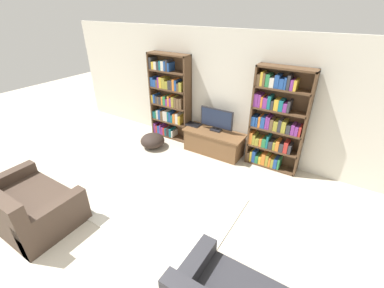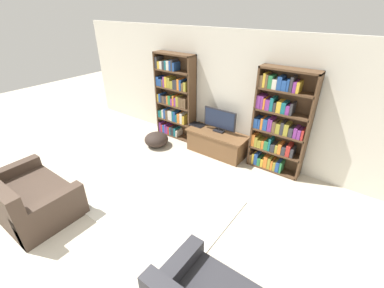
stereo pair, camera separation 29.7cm
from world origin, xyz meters
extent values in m
plane|color=beige|center=(0.00, 0.00, 0.00)|extent=(18.00, 18.00, 0.00)
cube|color=silver|center=(0.00, 4.23, 1.30)|extent=(8.80, 0.06, 2.60)
cube|color=#513823|center=(-1.87, 4.03, 1.02)|extent=(0.04, 0.30, 2.05)
cube|color=#513823|center=(-0.87, 4.03, 1.02)|extent=(0.04, 0.30, 2.05)
cube|color=#513823|center=(-1.37, 4.16, 1.02)|extent=(1.04, 0.04, 2.05)
cube|color=#513823|center=(-1.37, 4.03, 2.03)|extent=(1.04, 0.30, 0.04)
cube|color=#513823|center=(-1.37, 4.03, 0.02)|extent=(1.00, 0.30, 0.04)
cube|color=#7F338C|center=(-1.82, 4.02, 0.17)|extent=(0.06, 0.24, 0.26)
cube|color=#B72D28|center=(-1.77, 4.02, 0.14)|extent=(0.05, 0.24, 0.21)
cube|color=#234C99|center=(-1.70, 4.02, 0.14)|extent=(0.07, 0.24, 0.21)
cube|color=#7F338C|center=(-1.64, 4.02, 0.16)|extent=(0.04, 0.24, 0.25)
cube|color=#7F338C|center=(-1.59, 4.02, 0.14)|extent=(0.05, 0.24, 0.21)
cube|color=#B72D28|center=(-1.53, 4.02, 0.14)|extent=(0.06, 0.24, 0.20)
cube|color=#196B75|center=(-1.48, 4.02, 0.14)|extent=(0.04, 0.24, 0.20)
cube|color=#333338|center=(-1.43, 4.02, 0.15)|extent=(0.05, 0.24, 0.22)
cube|color=#333338|center=(-1.38, 4.02, 0.14)|extent=(0.04, 0.24, 0.21)
cube|color=#196B75|center=(-1.33, 4.02, 0.14)|extent=(0.06, 0.24, 0.21)
cube|color=silver|center=(-1.27, 4.02, 0.12)|extent=(0.04, 0.24, 0.17)
cube|color=#513823|center=(-1.37, 4.03, 0.43)|extent=(1.00, 0.30, 0.04)
cube|color=#196B75|center=(-1.82, 4.02, 0.53)|extent=(0.07, 0.24, 0.18)
cube|color=#2D7F47|center=(-1.76, 4.02, 0.54)|extent=(0.04, 0.24, 0.18)
cube|color=silver|center=(-1.71, 4.02, 0.56)|extent=(0.05, 0.24, 0.22)
cube|color=#234C99|center=(-1.64, 4.02, 0.57)|extent=(0.06, 0.24, 0.25)
cube|color=brown|center=(-1.57, 4.02, 0.56)|extent=(0.07, 0.24, 0.23)
cube|color=silver|center=(-1.50, 4.02, 0.57)|extent=(0.05, 0.24, 0.24)
cube|color=silver|center=(-1.44, 4.02, 0.57)|extent=(0.07, 0.24, 0.25)
cube|color=#196B75|center=(-1.38, 4.02, 0.57)|extent=(0.04, 0.24, 0.25)
cube|color=#234C99|center=(-1.32, 4.02, 0.57)|extent=(0.05, 0.24, 0.25)
cube|color=#196B75|center=(-1.27, 4.02, 0.54)|extent=(0.05, 0.24, 0.19)
cube|color=orange|center=(-1.20, 4.02, 0.56)|extent=(0.07, 0.24, 0.23)
cube|color=silver|center=(-1.12, 4.02, 0.58)|extent=(0.07, 0.24, 0.26)
cube|color=gold|center=(-1.04, 4.02, 0.55)|extent=(0.06, 0.24, 0.21)
cube|color=#513823|center=(-1.37, 4.03, 0.84)|extent=(1.00, 0.30, 0.04)
cube|color=gold|center=(-1.83, 4.02, 0.95)|extent=(0.05, 0.24, 0.19)
cube|color=#234C99|center=(-1.77, 4.02, 0.96)|extent=(0.05, 0.24, 0.21)
cube|color=#333338|center=(-1.71, 4.02, 0.94)|extent=(0.06, 0.24, 0.18)
cube|color=brown|center=(-1.66, 4.02, 0.94)|extent=(0.04, 0.24, 0.17)
cube|color=#333338|center=(-1.59, 4.02, 0.94)|extent=(0.07, 0.24, 0.17)
cube|color=orange|center=(-1.53, 4.02, 0.96)|extent=(0.04, 0.24, 0.20)
cube|color=#2D7F47|center=(-1.47, 4.02, 0.96)|extent=(0.07, 0.24, 0.21)
cube|color=#7F338C|center=(-1.40, 4.02, 0.94)|extent=(0.05, 0.24, 0.16)
cube|color=orange|center=(-1.34, 4.02, 0.98)|extent=(0.05, 0.24, 0.24)
cube|color=#7F338C|center=(-1.29, 4.02, 0.96)|extent=(0.05, 0.24, 0.20)
cube|color=#9E9333|center=(-1.22, 4.02, 0.98)|extent=(0.07, 0.24, 0.24)
cube|color=brown|center=(-1.15, 4.02, 0.98)|extent=(0.05, 0.24, 0.24)
cube|color=brown|center=(-1.08, 4.02, 0.97)|extent=(0.08, 0.24, 0.23)
cube|color=brown|center=(-1.00, 4.02, 0.98)|extent=(0.06, 0.24, 0.24)
cube|color=#513823|center=(-1.37, 4.03, 1.25)|extent=(1.00, 0.30, 0.04)
cube|color=#234C99|center=(-1.81, 4.02, 1.37)|extent=(0.08, 0.24, 0.21)
cube|color=#234C99|center=(-1.73, 4.02, 1.35)|extent=(0.08, 0.24, 0.17)
cube|color=brown|center=(-1.66, 4.02, 1.35)|extent=(0.04, 0.24, 0.17)
cube|color=#7F338C|center=(-1.61, 4.02, 1.39)|extent=(0.04, 0.24, 0.24)
cube|color=gold|center=(-1.55, 4.02, 1.39)|extent=(0.07, 0.24, 0.25)
cube|color=#9E9333|center=(-1.47, 4.02, 1.39)|extent=(0.08, 0.24, 0.24)
cube|color=#9E9333|center=(-1.38, 4.02, 1.35)|extent=(0.08, 0.24, 0.18)
cube|color=#333338|center=(-1.31, 4.02, 1.37)|extent=(0.05, 0.24, 0.21)
cube|color=#333338|center=(-1.25, 4.02, 1.38)|extent=(0.06, 0.24, 0.22)
cube|color=orange|center=(-1.18, 4.02, 1.39)|extent=(0.06, 0.24, 0.25)
cube|color=#234C99|center=(-1.12, 4.02, 1.38)|extent=(0.05, 0.24, 0.24)
cube|color=brown|center=(-1.06, 4.02, 1.35)|extent=(0.05, 0.24, 0.18)
cube|color=#9E9333|center=(-0.99, 4.02, 1.37)|extent=(0.07, 0.24, 0.21)
cube|color=#513823|center=(-1.37, 4.03, 1.66)|extent=(1.00, 0.30, 0.04)
cube|color=#333338|center=(-1.82, 4.02, 1.80)|extent=(0.07, 0.24, 0.26)
cube|color=gold|center=(-1.75, 4.02, 1.76)|extent=(0.07, 0.24, 0.17)
cube|color=silver|center=(-1.67, 4.02, 1.76)|extent=(0.07, 0.24, 0.18)
cube|color=#333338|center=(-1.60, 4.02, 1.77)|extent=(0.06, 0.24, 0.19)
cube|color=#196B75|center=(-1.54, 4.02, 1.78)|extent=(0.05, 0.24, 0.21)
cube|color=silver|center=(-1.47, 4.02, 1.78)|extent=(0.08, 0.24, 0.21)
cube|color=#234C99|center=(-1.40, 4.02, 1.78)|extent=(0.05, 0.24, 0.21)
cube|color=#333338|center=(-1.35, 4.02, 1.80)|extent=(0.04, 0.24, 0.25)
cube|color=#234C99|center=(-1.30, 4.02, 1.77)|extent=(0.05, 0.24, 0.19)
cube|color=#513823|center=(0.70, 4.03, 1.02)|extent=(0.04, 0.30, 2.05)
cube|color=#513823|center=(1.70, 4.03, 1.02)|extent=(0.04, 0.30, 2.05)
cube|color=#513823|center=(1.20, 4.16, 1.02)|extent=(1.04, 0.04, 2.05)
cube|color=#513823|center=(1.20, 4.03, 2.03)|extent=(1.04, 0.30, 0.04)
cube|color=#513823|center=(1.20, 4.03, 0.02)|extent=(1.00, 0.30, 0.04)
cube|color=brown|center=(0.74, 4.02, 0.14)|extent=(0.05, 0.24, 0.20)
cube|color=gold|center=(0.79, 4.02, 0.15)|extent=(0.04, 0.24, 0.23)
cube|color=#234C99|center=(0.86, 4.02, 0.16)|extent=(0.07, 0.24, 0.25)
cube|color=#2D7F47|center=(0.92, 4.02, 0.12)|extent=(0.06, 0.24, 0.17)
cube|color=gold|center=(0.99, 4.02, 0.12)|extent=(0.05, 0.24, 0.17)
cube|color=orange|center=(1.06, 4.02, 0.16)|extent=(0.08, 0.24, 0.25)
cube|color=#9E9333|center=(1.14, 4.02, 0.16)|extent=(0.06, 0.24, 0.24)
cube|color=orange|center=(1.20, 4.02, 0.14)|extent=(0.04, 0.24, 0.21)
cube|color=#9E9333|center=(1.25, 4.02, 0.13)|extent=(0.05, 0.24, 0.19)
cube|color=#234C99|center=(1.31, 4.02, 0.14)|extent=(0.07, 0.24, 0.21)
cube|color=#2D7F47|center=(1.38, 4.02, 0.15)|extent=(0.04, 0.24, 0.23)
cube|color=#513823|center=(1.20, 4.03, 0.43)|extent=(1.00, 0.30, 0.04)
cube|color=orange|center=(0.75, 4.02, 0.57)|extent=(0.06, 0.24, 0.26)
cube|color=#9E9333|center=(0.81, 4.02, 0.55)|extent=(0.06, 0.24, 0.21)
cube|color=#9E9333|center=(0.88, 4.02, 0.53)|extent=(0.08, 0.24, 0.16)
cube|color=orange|center=(0.95, 4.02, 0.53)|extent=(0.05, 0.24, 0.17)
cube|color=#2D7F47|center=(1.02, 4.02, 0.54)|extent=(0.08, 0.24, 0.18)
cube|color=#196B75|center=(1.09, 4.02, 0.58)|extent=(0.04, 0.24, 0.26)
cube|color=#333338|center=(1.16, 4.02, 0.53)|extent=(0.08, 0.24, 0.16)
cube|color=#9E9333|center=(1.23, 4.02, 0.53)|extent=(0.05, 0.24, 0.16)
cube|color=orange|center=(1.29, 4.02, 0.55)|extent=(0.06, 0.24, 0.21)
cube|color=#333338|center=(1.37, 4.02, 0.53)|extent=(0.08, 0.24, 0.17)
cube|color=#B72D28|center=(1.45, 4.02, 0.56)|extent=(0.08, 0.24, 0.22)
cube|color=#333338|center=(1.53, 4.02, 0.54)|extent=(0.05, 0.24, 0.18)
cube|color=#513823|center=(1.20, 4.03, 0.84)|extent=(1.00, 0.30, 0.04)
cube|color=#234C99|center=(0.75, 4.02, 0.95)|extent=(0.08, 0.24, 0.20)
cube|color=#234C99|center=(0.82, 4.02, 0.95)|extent=(0.04, 0.24, 0.19)
cube|color=orange|center=(0.88, 4.02, 0.97)|extent=(0.04, 0.24, 0.22)
cube|color=#234C99|center=(0.94, 4.02, 0.97)|extent=(0.08, 0.24, 0.22)
cube|color=#7F338C|center=(1.01, 4.02, 0.98)|extent=(0.04, 0.24, 0.26)
cube|color=#7F338C|center=(1.05, 4.02, 0.98)|extent=(0.04, 0.24, 0.24)
cube|color=brown|center=(1.11, 4.02, 0.96)|extent=(0.06, 0.24, 0.21)
cube|color=#9E9333|center=(1.19, 4.02, 0.95)|extent=(0.08, 0.24, 0.19)
cube|color=#333338|center=(1.27, 4.02, 0.97)|extent=(0.06, 0.24, 0.24)
cube|color=#9E9333|center=(1.34, 4.02, 0.97)|extent=(0.08, 0.24, 0.22)
cube|color=#333338|center=(1.43, 4.02, 0.94)|extent=(0.08, 0.24, 0.17)
cube|color=#7F338C|center=(1.51, 4.02, 0.95)|extent=(0.06, 0.24, 0.20)
cube|color=#7F338C|center=(1.58, 4.02, 0.94)|extent=(0.06, 0.24, 0.17)
cube|color=#B72D28|center=(1.64, 4.02, 0.95)|extent=(0.04, 0.24, 0.18)
cube|color=#513823|center=(1.20, 4.03, 1.25)|extent=(1.00, 0.30, 0.04)
cube|color=#7F338C|center=(0.75, 4.02, 1.39)|extent=(0.08, 0.24, 0.25)
cube|color=#7F338C|center=(0.82, 4.02, 1.39)|extent=(0.05, 0.24, 0.24)
cube|color=orange|center=(0.87, 4.02, 1.37)|extent=(0.04, 0.24, 0.21)
cube|color=#7F338C|center=(0.93, 4.02, 1.36)|extent=(0.08, 0.24, 0.20)
cube|color=#196B75|center=(1.01, 4.02, 1.39)|extent=(0.06, 0.24, 0.25)
cube|color=#333338|center=(1.07, 4.02, 1.35)|extent=(0.05, 0.24, 0.17)
cube|color=gold|center=(1.14, 4.02, 1.37)|extent=(0.08, 0.24, 0.20)
cube|color=#196B75|center=(1.23, 4.02, 1.37)|extent=(0.08, 0.24, 0.20)
cube|color=#7F338C|center=(1.30, 4.02, 1.35)|extent=(0.07, 0.24, 0.16)
cube|color=#333338|center=(1.36, 4.02, 1.37)|extent=(0.04, 0.24, 0.21)
cube|color=#513823|center=(1.20, 4.03, 1.66)|extent=(1.00, 0.30, 0.04)
cube|color=brown|center=(0.75, 4.02, 1.78)|extent=(0.07, 0.24, 0.21)
cube|color=gold|center=(0.81, 4.02, 1.80)|extent=(0.05, 0.24, 0.26)
cube|color=brown|center=(0.86, 4.02, 1.79)|extent=(0.04, 0.24, 0.24)
cube|color=#2D7F47|center=(0.92, 4.02, 1.79)|extent=(0.07, 0.24, 0.23)
cube|color=silver|center=(1.00, 4.02, 1.76)|extent=(0.08, 0.24, 0.17)
cube|color=#234C99|center=(1.08, 4.02, 1.79)|extent=(0.08, 0.24, 0.23)
cube|color=#234C99|center=(1.17, 4.02, 1.77)|extent=(0.08, 0.24, 0.18)
cube|color=#234C99|center=(1.24, 4.02, 1.78)|extent=(0.04, 0.24, 0.21)
cube|color=#333338|center=(1.29, 4.02, 1.80)|extent=(0.05, 0.24, 0.26)
cube|color=#7F338C|center=(1.35, 4.02, 1.77)|extent=(0.05, 0.24, 0.19)
cube|color=gold|center=(1.40, 4.02, 1.77)|extent=(0.05, 0.24, 0.19)
cube|color=brown|center=(-0.09, 3.89, 0.24)|extent=(1.28, 0.52, 0.48)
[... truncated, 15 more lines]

